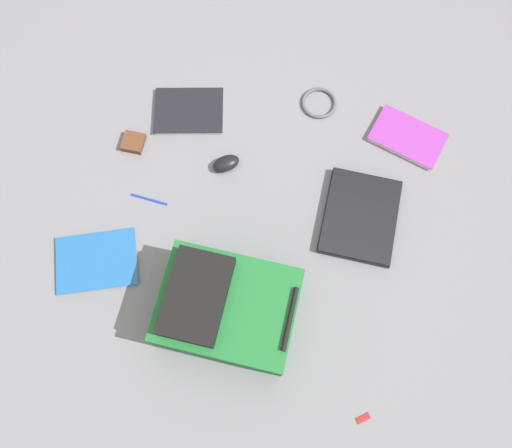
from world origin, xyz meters
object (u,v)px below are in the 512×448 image
Objects in this scene: earbud_pouch at (133,142)px; usb_stick at (363,418)px; book_comic at (189,111)px; laptop at (360,216)px; book_red at (408,137)px; pen_black at (149,199)px; computer_mouse at (226,163)px; book_manual at (97,261)px; backpack at (226,307)px; cable_coil at (319,103)px.

earbud_pouch reaches higher than usb_stick.
book_comic is at bearing -138.20° from usb_stick.
laptop is 7.25× the size of usb_stick.
earbud_pouch reaches higher than book_comic.
book_red is 1.02m from usb_stick.
book_red is 1.00× the size of book_comic.
book_comic is 0.38m from pen_black.
computer_mouse reaches higher than earbud_pouch.
pen_black is (0.11, -0.76, -0.01)m from laptop.
computer_mouse is at bearing 129.09° from pen_black.
pen_black is at bearing 157.64° from book_manual.
book_comic is 0.66m from book_manual.
backpack is 0.51m from pen_black.
backpack is at bearing 43.29° from earbud_pouch.
cable_coil is (-0.86, 0.15, -0.09)m from backpack.
backpack is 0.94m from book_red.
earbud_pouch is at bearing -178.35° from book_manual.
laptop reaches higher than pen_black.
laptop is at bearing 113.21° from book_manual.
book_red is at bearing 95.62° from book_comic.
computer_mouse is at bearing -139.45° from usb_stick.
backpack reaches higher than cable_coil.
book_red is 0.69m from computer_mouse.
book_manual is 0.47m from earbud_pouch.
earbud_pouch is (0.18, -0.17, 0.00)m from book_comic.
usb_stick is (0.94, 0.84, -0.00)m from book_comic.
cable_coil is 1.15m from usb_stick.
earbud_pouch is at bearing -128.00° from computer_mouse.
computer_mouse is 0.99m from usb_stick.
laptop is 0.77m from pen_black.
book_comic reaches higher than pen_black.
laptop is 0.53m from computer_mouse.
book_comic is 3.84× the size of earbud_pouch.
laptop is 0.98× the size of book_manual.
cable_coil is (-0.43, -0.23, -0.01)m from laptop.
book_red is 0.84m from book_comic.
usb_stick is (0.56, 0.88, -0.00)m from pen_black.
laptop is 2.41× the size of cable_coil.
pen_black is at bearing 31.13° from earbud_pouch.
book_red reaches higher than book_comic.
book_comic is at bearing 166.66° from book_manual.
book_comic is 2.17× the size of pen_black.
cable_coil is 1.74× the size of earbud_pouch.
computer_mouse is 0.73× the size of pen_black.
book_red is 0.90× the size of book_manual.
earbud_pouch is at bearing -75.39° from book_red.
laptop is 4.19× the size of earbud_pouch.
cable_coil is at bearing 135.50° from pen_black.
book_red is at bearing 147.71° from backpack.
usb_stick is at bearing 0.25° from book_red.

